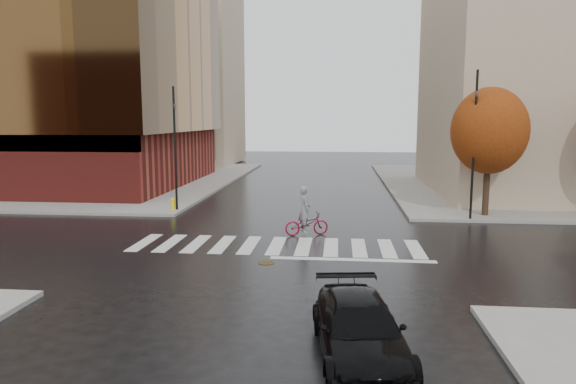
% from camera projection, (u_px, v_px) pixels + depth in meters
% --- Properties ---
extents(ground, '(120.00, 120.00, 0.00)m').
position_uv_depth(ground, '(275.00, 249.00, 20.16)').
color(ground, black).
rests_on(ground, ground).
extents(sidewalk_nw, '(30.00, 30.00, 0.15)m').
position_uv_depth(sidewalk_nw, '(57.00, 179.00, 42.89)').
color(sidewalk_nw, gray).
rests_on(sidewalk_nw, ground).
extents(crosswalk, '(12.00, 3.00, 0.01)m').
position_uv_depth(crosswalk, '(276.00, 246.00, 20.65)').
color(crosswalk, silver).
rests_on(crosswalk, ground).
extents(office_glass, '(27.00, 19.00, 16.00)m').
position_uv_depth(office_glass, '(16.00, 76.00, 38.85)').
color(office_glass, maroon).
rests_on(office_glass, sidewalk_nw).
extents(building_ne_tan, '(16.00, 16.00, 18.00)m').
position_uv_depth(building_ne_tan, '(561.00, 57.00, 33.95)').
color(building_ne_tan, tan).
rests_on(building_ne_tan, sidewalk_ne).
extents(building_nw_far, '(14.00, 12.00, 20.00)m').
position_uv_depth(building_nw_far, '(173.00, 72.00, 56.73)').
color(building_nw_far, tan).
rests_on(building_nw_far, sidewalk_nw).
extents(tree_ne_a, '(3.80, 3.80, 6.50)m').
position_uv_depth(tree_ne_a, '(489.00, 131.00, 25.84)').
color(tree_ne_a, black).
rests_on(tree_ne_a, sidewalk_ne).
extents(sedan, '(2.34, 4.58, 1.27)m').
position_uv_depth(sedan, '(359.00, 330.00, 10.89)').
color(sedan, black).
rests_on(sedan, ground).
extents(cyclist, '(2.04, 1.26, 2.20)m').
position_uv_depth(cyclist, '(306.00, 218.00, 22.41)').
color(cyclist, maroon).
rests_on(cyclist, ground).
extents(traffic_light_nw, '(0.17, 0.15, 6.62)m').
position_uv_depth(traffic_light_nw, '(175.00, 142.00, 27.53)').
color(traffic_light_nw, black).
rests_on(traffic_light_nw, sidewalk_nw).
extents(traffic_light_ne, '(0.19, 0.21, 7.24)m').
position_uv_depth(traffic_light_ne, '(474.00, 135.00, 24.88)').
color(traffic_light_ne, black).
rests_on(traffic_light_ne, sidewalk_ne).
extents(fire_hydrant, '(0.24, 0.24, 0.68)m').
position_uv_depth(fire_hydrant, '(173.00, 203.00, 27.92)').
color(fire_hydrant, yellow).
rests_on(fire_hydrant, sidewalk_nw).
extents(manhole, '(0.75, 0.75, 0.01)m').
position_uv_depth(manhole, '(266.00, 263.00, 18.20)').
color(manhole, '#4C3D1B').
rests_on(manhole, ground).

